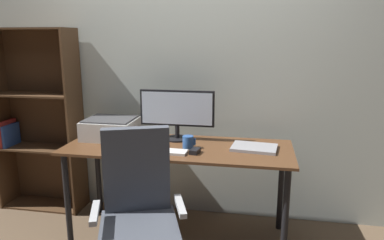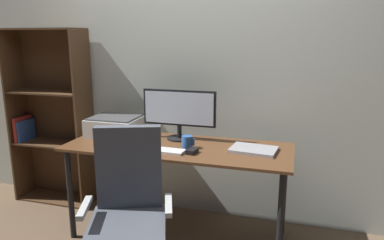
# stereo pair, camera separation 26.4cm
# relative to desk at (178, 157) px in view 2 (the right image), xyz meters

# --- Properties ---
(ground_plane) EXTENTS (12.00, 12.00, 0.00)m
(ground_plane) POSITION_rel_desk_xyz_m (0.00, 0.00, -0.65)
(ground_plane) COLOR brown
(back_wall) EXTENTS (6.40, 0.10, 2.60)m
(back_wall) POSITION_rel_desk_xyz_m (0.00, 0.49, 0.65)
(back_wall) COLOR beige
(back_wall) RESTS_ON ground
(desk) EXTENTS (1.68, 0.64, 0.74)m
(desk) POSITION_rel_desk_xyz_m (0.00, 0.00, 0.00)
(desk) COLOR #56351E
(desk) RESTS_ON ground
(monitor) EXTENTS (0.59, 0.20, 0.39)m
(monitor) POSITION_rel_desk_xyz_m (-0.05, 0.18, 0.32)
(monitor) COLOR black
(monitor) RESTS_ON desk
(keyboard) EXTENTS (0.29, 0.12, 0.02)m
(keyboard) POSITION_rel_desk_xyz_m (-0.04, -0.17, 0.09)
(keyboard) COLOR silver
(keyboard) RESTS_ON desk
(mouse) EXTENTS (0.07, 0.10, 0.03)m
(mouse) POSITION_rel_desk_xyz_m (0.15, -0.14, 0.10)
(mouse) COLOR black
(mouse) RESTS_ON desk
(coffee_mug) EXTENTS (0.10, 0.08, 0.09)m
(coffee_mug) POSITION_rel_desk_xyz_m (0.08, -0.03, 0.13)
(coffee_mug) COLOR #285193
(coffee_mug) RESTS_ON desk
(laptop) EXTENTS (0.34, 0.26, 0.02)m
(laptop) POSITION_rel_desk_xyz_m (0.56, 0.03, 0.10)
(laptop) COLOR #99999E
(laptop) RESTS_ON desk
(printer) EXTENTS (0.40, 0.34, 0.16)m
(printer) POSITION_rel_desk_xyz_m (-0.58, 0.12, 0.17)
(printer) COLOR silver
(printer) RESTS_ON desk
(paper_sheet) EXTENTS (0.26, 0.33, 0.00)m
(paper_sheet) POSITION_rel_desk_xyz_m (-0.29, -0.17, 0.09)
(paper_sheet) COLOR white
(paper_sheet) RESTS_ON desk
(office_chair) EXTENTS (0.58, 0.58, 1.01)m
(office_chair) POSITION_rel_desk_xyz_m (-0.09, -0.66, -0.20)
(office_chair) COLOR #B7BABC
(office_chair) RESTS_ON ground
(bookshelf) EXTENTS (0.74, 0.28, 1.61)m
(bookshelf) POSITION_rel_desk_xyz_m (-1.35, 0.32, 0.14)
(bookshelf) COLOR #4C331E
(bookshelf) RESTS_ON ground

